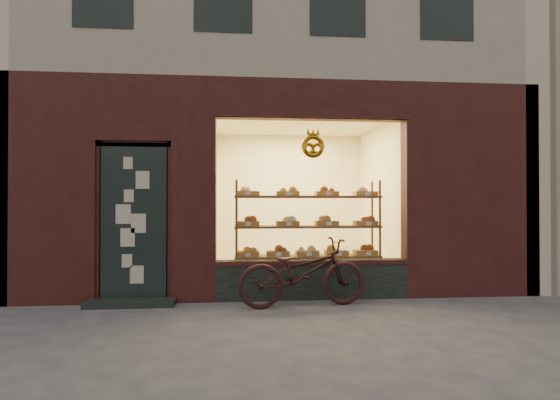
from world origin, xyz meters
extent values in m
plane|color=#46454D|center=(0.00, 0.00, 0.00)|extent=(90.00, 90.00, 0.00)
cube|color=#2B3530|center=(0.45, 2.12, 0.28)|extent=(2.70, 0.25, 0.55)
cube|color=black|center=(-2.00, 2.06, 1.10)|extent=(0.90, 0.04, 2.15)
cube|color=#2B3530|center=(-2.00, 1.90, 0.04)|extent=(1.15, 0.35, 0.08)
torus|color=orange|center=(0.45, 2.02, 2.15)|extent=(0.33, 0.07, 0.33)
cube|color=brown|center=(0.45, 2.55, 0.05)|extent=(2.20, 0.45, 0.04)
cube|color=brown|center=(0.45, 2.55, 0.55)|extent=(2.20, 0.45, 0.03)
cube|color=brown|center=(0.45, 2.55, 1.00)|extent=(2.20, 0.45, 0.04)
cube|color=brown|center=(0.45, 2.55, 1.45)|extent=(2.20, 0.45, 0.04)
cylinder|color=brown|center=(-0.62, 2.35, 0.85)|extent=(0.04, 0.04, 1.70)
cylinder|color=brown|center=(1.52, 2.35, 0.85)|extent=(0.04, 0.04, 1.70)
cylinder|color=brown|center=(-0.62, 2.75, 0.85)|extent=(0.04, 0.04, 1.70)
cylinder|color=brown|center=(1.52, 2.75, 0.85)|extent=(0.04, 0.04, 1.70)
cube|color=olive|center=(-0.45, 2.55, 0.60)|extent=(0.34, 0.24, 0.07)
sphere|color=#9C5323|center=(-0.45, 2.55, 0.69)|extent=(0.11, 0.11, 0.11)
cube|color=silver|center=(-0.45, 2.36, 0.60)|extent=(0.07, 0.01, 0.05)
cube|color=olive|center=(0.00, 2.55, 0.60)|extent=(0.34, 0.24, 0.07)
sphere|color=#4C2111|center=(0.00, 2.55, 0.69)|extent=(0.11, 0.11, 0.11)
cube|color=silver|center=(0.00, 2.36, 0.60)|extent=(0.07, 0.01, 0.05)
cube|color=olive|center=(0.45, 2.55, 0.60)|extent=(0.34, 0.24, 0.07)
sphere|color=beige|center=(0.45, 2.55, 0.69)|extent=(0.11, 0.11, 0.11)
cube|color=silver|center=(0.45, 2.36, 0.60)|extent=(0.07, 0.01, 0.05)
cube|color=olive|center=(0.90, 2.55, 0.60)|extent=(0.34, 0.24, 0.07)
sphere|color=#9C5323|center=(0.90, 2.55, 0.69)|extent=(0.11, 0.11, 0.11)
cube|color=silver|center=(0.90, 2.36, 0.60)|extent=(0.07, 0.01, 0.05)
cube|color=olive|center=(1.35, 2.55, 0.60)|extent=(0.34, 0.24, 0.07)
sphere|color=#4C2111|center=(1.35, 2.55, 0.69)|extent=(0.11, 0.11, 0.11)
cube|color=silver|center=(1.35, 2.36, 0.60)|extent=(0.08, 0.01, 0.05)
cube|color=olive|center=(-0.45, 2.55, 1.05)|extent=(0.34, 0.24, 0.07)
sphere|color=#4C2111|center=(-0.45, 2.55, 1.14)|extent=(0.11, 0.11, 0.11)
cube|color=silver|center=(-0.45, 2.36, 1.05)|extent=(0.07, 0.01, 0.06)
cube|color=olive|center=(0.15, 2.55, 1.05)|extent=(0.34, 0.24, 0.07)
sphere|color=beige|center=(0.15, 2.55, 1.14)|extent=(0.11, 0.11, 0.11)
cube|color=silver|center=(0.15, 2.36, 1.05)|extent=(0.08, 0.01, 0.06)
cube|color=olive|center=(0.75, 2.55, 1.05)|extent=(0.34, 0.24, 0.07)
sphere|color=#9C5323|center=(0.75, 2.55, 1.14)|extent=(0.11, 0.11, 0.11)
cube|color=silver|center=(0.75, 2.36, 1.05)|extent=(0.07, 0.01, 0.06)
cube|color=olive|center=(1.35, 2.55, 1.05)|extent=(0.34, 0.24, 0.07)
sphere|color=#4C2111|center=(1.35, 2.55, 1.14)|extent=(0.11, 0.11, 0.11)
cube|color=silver|center=(1.35, 2.36, 1.05)|extent=(0.08, 0.01, 0.06)
cube|color=olive|center=(-0.45, 2.55, 1.50)|extent=(0.34, 0.24, 0.07)
sphere|color=beige|center=(-0.45, 2.55, 1.59)|extent=(0.11, 0.11, 0.11)
cube|color=silver|center=(-0.45, 2.36, 1.50)|extent=(0.07, 0.01, 0.06)
cube|color=olive|center=(0.15, 2.55, 1.50)|extent=(0.34, 0.24, 0.07)
sphere|color=#9C5323|center=(0.15, 2.55, 1.59)|extent=(0.11, 0.11, 0.11)
cube|color=silver|center=(0.15, 2.36, 1.50)|extent=(0.08, 0.01, 0.06)
cube|color=olive|center=(0.75, 2.55, 1.50)|extent=(0.34, 0.24, 0.07)
sphere|color=#4C2111|center=(0.75, 2.55, 1.59)|extent=(0.11, 0.11, 0.11)
cube|color=silver|center=(0.75, 2.36, 1.50)|extent=(0.07, 0.01, 0.06)
cube|color=olive|center=(1.35, 2.55, 1.50)|extent=(0.34, 0.24, 0.07)
sphere|color=beige|center=(1.35, 2.55, 1.59)|extent=(0.11, 0.11, 0.11)
cube|color=silver|center=(1.35, 2.36, 1.50)|extent=(0.08, 0.01, 0.06)
imported|color=black|center=(0.25, 1.65, 0.45)|extent=(1.77, 0.82, 0.89)
camera|label=1|loc=(-0.56, -4.01, 1.33)|focal=28.00mm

